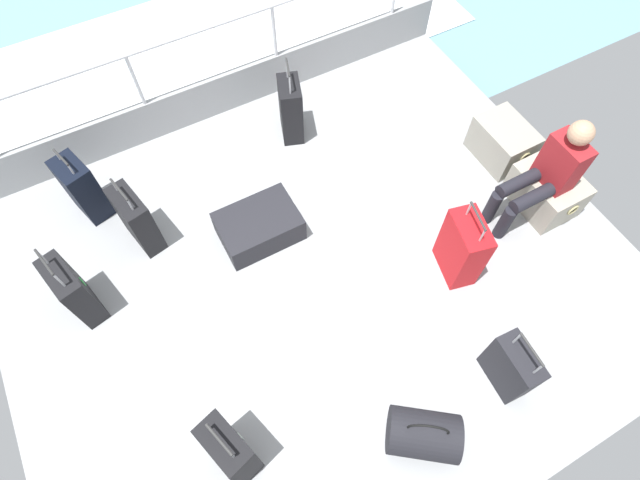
# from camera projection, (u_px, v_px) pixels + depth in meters

# --- Properties ---
(ground_plane) EXTENTS (4.40, 5.20, 0.06)m
(ground_plane) POSITION_uv_depth(u_px,v_px,m) (319.00, 275.00, 4.40)
(ground_plane) COLOR #939699
(gunwale_port) EXTENTS (0.06, 5.20, 0.45)m
(gunwale_port) POSITION_uv_depth(u_px,v_px,m) (217.00, 95.00, 5.12)
(gunwale_port) COLOR #939699
(gunwale_port) RESTS_ON ground_plane
(railing_port) EXTENTS (0.04, 4.20, 1.02)m
(railing_port) POSITION_uv_depth(u_px,v_px,m) (206.00, 50.00, 4.64)
(railing_port) COLOR silver
(railing_port) RESTS_ON ground_plane
(sea_wake) EXTENTS (12.00, 12.00, 0.01)m
(sea_wake) POSITION_uv_depth(u_px,v_px,m) (180.00, 56.00, 6.24)
(sea_wake) COLOR #6B99A8
(sea_wake) RESTS_ON ground_plane
(cargo_crate_0) EXTENTS (0.59, 0.41, 0.39)m
(cargo_crate_0) POSITION_uv_depth(u_px,v_px,m) (503.00, 142.00, 4.85)
(cargo_crate_0) COLOR gray
(cargo_crate_0) RESTS_ON ground_plane
(cargo_crate_1) EXTENTS (0.62, 0.45, 0.39)m
(cargo_crate_1) POSITION_uv_depth(u_px,v_px,m) (546.00, 190.00, 4.57)
(cargo_crate_1) COLOR #9E9989
(cargo_crate_1) RESTS_ON ground_plane
(passenger_seated) EXTENTS (0.34, 0.66, 1.09)m
(passenger_seated) POSITION_uv_depth(u_px,v_px,m) (547.00, 173.00, 4.20)
(passenger_seated) COLOR maroon
(passenger_seated) RESTS_ON ground_plane
(suitcase_0) EXTENTS (0.40, 0.31, 0.76)m
(suitcase_0) POSITION_uv_depth(u_px,v_px,m) (83.00, 189.00, 4.43)
(suitcase_0) COLOR black
(suitcase_0) RESTS_ON ground_plane
(suitcase_1) EXTENTS (0.44, 0.27, 0.76)m
(suitcase_1) POSITION_uv_depth(u_px,v_px,m) (137.00, 220.00, 4.28)
(suitcase_1) COLOR black
(suitcase_1) RESTS_ON ground_plane
(suitcase_2) EXTENTS (0.45, 0.32, 0.83)m
(suitcase_2) POSITION_uv_depth(u_px,v_px,m) (462.00, 248.00, 4.11)
(suitcase_2) COLOR red
(suitcase_2) RESTS_ON ground_plane
(suitcase_3) EXTENTS (0.40, 0.21, 0.70)m
(suitcase_3) POSITION_uv_depth(u_px,v_px,m) (511.00, 367.00, 3.70)
(suitcase_3) COLOR black
(suitcase_3) RESTS_ON ground_plane
(suitcase_4) EXTENTS (0.40, 0.31, 0.85)m
(suitcase_4) POSITION_uv_depth(u_px,v_px,m) (291.00, 110.00, 4.90)
(suitcase_4) COLOR black
(suitcase_4) RESTS_ON ground_plane
(suitcase_6) EXTENTS (0.45, 0.28, 0.80)m
(suitcase_6) POSITION_uv_depth(u_px,v_px,m) (74.00, 291.00, 3.96)
(suitcase_6) COLOR black
(suitcase_6) RESTS_ON ground_plane
(suitcase_7) EXTENTS (0.42, 0.30, 0.76)m
(suitcase_7) POSITION_uv_depth(u_px,v_px,m) (230.00, 450.00, 3.36)
(suitcase_7) COLOR black
(suitcase_7) RESTS_ON ground_plane
(suitcase_8) EXTENTS (0.48, 0.70, 0.28)m
(suitcase_8) POSITION_uv_depth(u_px,v_px,m) (259.00, 226.00, 4.45)
(suitcase_8) COLOR black
(suitcase_8) RESTS_ON ground_plane
(duffel_bag) EXTENTS (0.57, 0.60, 0.49)m
(duffel_bag) POSITION_uv_depth(u_px,v_px,m) (423.00, 434.00, 3.55)
(duffel_bag) COLOR black
(duffel_bag) RESTS_ON ground_plane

